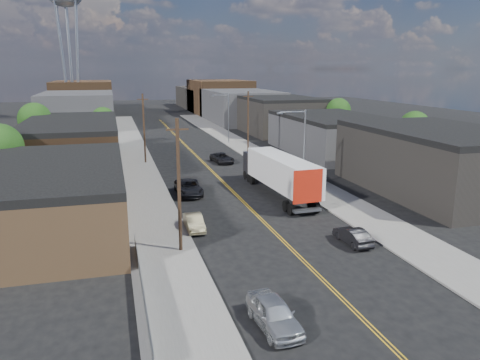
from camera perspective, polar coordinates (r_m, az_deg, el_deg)
ground at (r=84.95m, az=-6.65°, el=4.24°), size 260.00×260.00×0.00m
centerline at (r=70.39m, az=-4.75°, el=2.39°), size 0.32×120.00×0.01m
sidewalk_left at (r=69.30m, az=-12.50°, el=2.01°), size 5.00×140.00×0.15m
sidewalk_right at (r=72.68m, az=2.63°, el=2.83°), size 5.00×140.00×0.15m
warehouse_tan at (r=42.61m, az=-22.09°, el=-1.98°), size 12.00×22.00×5.60m
warehouse_brown at (r=67.90m, az=-19.78°, el=4.07°), size 12.00×26.00×6.60m
industrial_right_a at (r=56.04m, az=23.14°, el=2.21°), size 14.00×22.00×7.10m
industrial_right_b at (r=77.85m, az=11.25°, el=5.51°), size 14.00×24.00×6.10m
industrial_right_c at (r=101.52m, az=4.69°, el=7.93°), size 14.00×22.00×7.60m
skyline_left_a at (r=118.53m, az=-19.09°, el=8.13°), size 16.00×30.00×8.00m
skyline_right_a at (r=122.73m, az=0.09°, el=9.01°), size 16.00×30.00×8.00m
skyline_left_b at (r=143.37m, az=-18.56°, el=9.36°), size 16.00×26.00×10.00m
skyline_right_b at (r=146.86m, az=-2.56°, el=10.10°), size 16.00×26.00×10.00m
skyline_left_c at (r=163.40m, az=-18.19°, el=9.27°), size 16.00×40.00×7.00m
skyline_right_c at (r=166.47m, az=-4.11°, el=9.95°), size 16.00×40.00×7.00m
streetlight_near at (r=52.66m, az=7.45°, el=4.49°), size 3.39×0.25×9.00m
streetlight_far at (r=85.75m, az=-1.68°, el=8.00°), size 3.39×0.25×9.00m
utility_pole_left_near at (r=34.24m, az=-7.45°, el=-0.63°), size 1.60×0.26×10.00m
utility_pole_left_far at (r=68.58m, az=-11.62°, el=6.22°), size 1.60×0.26×10.00m
utility_pole_right at (r=74.40m, az=0.99°, el=7.03°), size 1.60×0.26×10.00m
chainlink_fence at (r=29.35m, az=-11.88°, el=-12.58°), size 0.05×16.00×1.22m
tree_left_near at (r=54.74m, az=-27.14°, el=3.30°), size 4.85×4.76×7.91m
tree_left_mid at (r=79.14m, az=-23.67°, el=6.55°), size 5.10×5.04×8.37m
tree_left_far at (r=85.40m, az=-16.29°, el=6.94°), size 4.35×4.20×6.97m
tree_right_near at (r=73.28m, az=20.51°, el=5.88°), size 4.60×4.48×7.44m
tree_right_far at (r=93.65m, az=11.93°, el=8.08°), size 4.85×4.76×7.91m
semi_truck at (r=50.87m, az=4.50°, el=1.05°), size 3.69×17.10×4.45m
car_left_a at (r=25.71m, az=4.16°, el=-15.93°), size 2.19×4.79×1.59m
car_left_b at (r=40.07m, az=-5.63°, el=-5.16°), size 1.44×4.03×1.33m
car_left_c at (r=51.10m, az=-6.30°, el=-0.92°), size 2.86×5.90×1.62m
car_right_oncoming at (r=37.82m, az=13.57°, el=-6.64°), size 1.58×4.07×1.32m
car_right_lot_a at (r=56.88m, az=8.43°, el=0.63°), size 2.66×5.76×1.60m
car_right_lot_c at (r=63.71m, az=6.21°, el=2.06°), size 2.50×4.85×1.58m
car_ahead_truck at (r=68.34m, az=-2.20°, el=2.70°), size 3.02×5.36×1.41m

